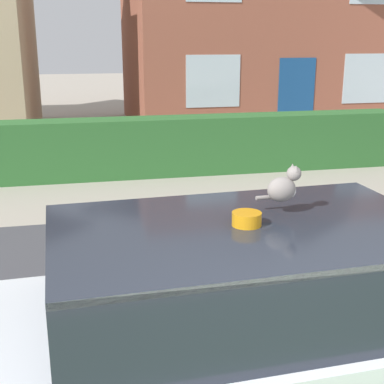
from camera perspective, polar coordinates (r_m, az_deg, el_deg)
The scene contains 4 objects.
road_strip at distance 5.49m, azimuth 0.46°, elevation -12.19°, with size 28.00×5.73×0.01m, color #424247.
garden_hedge at distance 10.45m, azimuth -5.54°, elevation 4.78°, with size 10.58×0.70×1.12m, color #2D662D.
police_car at distance 3.69m, azimuth 7.57°, elevation -14.61°, with size 4.48×1.81×1.57m.
cat at distance 3.51m, azimuth 9.79°, elevation 0.56°, with size 0.28×0.16×0.24m.
Camera 1 is at (-1.06, -1.04, 2.62)m, focal length 50.00 mm.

